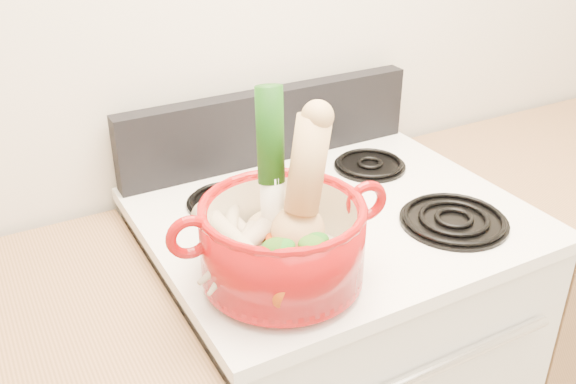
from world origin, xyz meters
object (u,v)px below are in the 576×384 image
squash (298,190)px  leek (272,169)px  dutch_oven (282,242)px  stove_body (328,381)px

squash → leek: 0.06m
dutch_oven → squash: bearing=25.0°
dutch_oven → leek: 0.13m
dutch_oven → squash: (0.04, 0.01, 0.09)m
stove_body → dutch_oven: size_ratio=3.24×
stove_body → dutch_oven: (-0.22, -0.17, 0.58)m
dutch_oven → squash: 0.10m
stove_body → leek: leek is taller
stove_body → squash: bearing=-138.6°
dutch_oven → stove_body: bearing=45.1°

